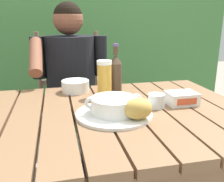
{
  "coord_description": "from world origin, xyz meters",
  "views": [
    {
      "loc": [
        -0.24,
        -0.93,
        1.12
      ],
      "look_at": [
        -0.02,
        0.05,
        0.83
      ],
      "focal_mm": 39.53,
      "sensor_mm": 36.0,
      "label": 1
    }
  ],
  "objects_px": {
    "water_glass_small": "(156,101)",
    "table_knife": "(145,103)",
    "serving_plate": "(114,114)",
    "diner_bowl": "(76,86)",
    "person_eating": "(71,83)",
    "soup_bowl": "(114,105)",
    "bread_roll": "(138,109)",
    "beer_bottle": "(116,73)",
    "chair_near_diner": "(71,106)",
    "beer_glass": "(104,78)",
    "butter_tub": "(182,98)"
  },
  "relations": [
    {
      "from": "bread_roll",
      "to": "beer_bottle",
      "type": "distance_m",
      "value": 0.41
    },
    {
      "from": "person_eating",
      "to": "serving_plate",
      "type": "height_order",
      "value": "person_eating"
    },
    {
      "from": "chair_near_diner",
      "to": "soup_bowl",
      "type": "relative_size",
      "value": 4.52
    },
    {
      "from": "serving_plate",
      "to": "soup_bowl",
      "type": "bearing_deg",
      "value": -75.96
    },
    {
      "from": "water_glass_small",
      "to": "table_knife",
      "type": "height_order",
      "value": "water_glass_small"
    },
    {
      "from": "person_eating",
      "to": "water_glass_small",
      "type": "xyz_separation_m",
      "value": [
        0.32,
        -0.66,
        0.07
      ]
    },
    {
      "from": "beer_glass",
      "to": "serving_plate",
      "type": "bearing_deg",
      "value": -93.04
    },
    {
      "from": "person_eating",
      "to": "bread_roll",
      "type": "bearing_deg",
      "value": -76.33
    },
    {
      "from": "butter_tub",
      "to": "table_knife",
      "type": "relative_size",
      "value": 0.77
    },
    {
      "from": "butter_tub",
      "to": "chair_near_diner",
      "type": "bearing_deg",
      "value": 117.62
    },
    {
      "from": "person_eating",
      "to": "beer_bottle",
      "type": "distance_m",
      "value": 0.46
    },
    {
      "from": "serving_plate",
      "to": "table_knife",
      "type": "height_order",
      "value": "serving_plate"
    },
    {
      "from": "person_eating",
      "to": "bread_roll",
      "type": "xyz_separation_m",
      "value": [
        0.19,
        -0.79,
        0.09
      ]
    },
    {
      "from": "chair_near_diner",
      "to": "water_glass_small",
      "type": "relative_size",
      "value": 14.45
    },
    {
      "from": "soup_bowl",
      "to": "bread_roll",
      "type": "height_order",
      "value": "bread_roll"
    },
    {
      "from": "person_eating",
      "to": "table_knife",
      "type": "relative_size",
      "value": 7.32
    },
    {
      "from": "water_glass_small",
      "to": "diner_bowl",
      "type": "xyz_separation_m",
      "value": [
        -0.31,
        0.32,
        0.0
      ]
    },
    {
      "from": "person_eating",
      "to": "beer_glass",
      "type": "xyz_separation_m",
      "value": [
        0.13,
        -0.45,
        0.12
      ]
    },
    {
      "from": "butter_tub",
      "to": "table_knife",
      "type": "distance_m",
      "value": 0.16
    },
    {
      "from": "serving_plate",
      "to": "soup_bowl",
      "type": "distance_m",
      "value": 0.04
    },
    {
      "from": "beer_bottle",
      "to": "water_glass_small",
      "type": "xyz_separation_m",
      "value": [
        0.11,
        -0.27,
        -0.07
      ]
    },
    {
      "from": "beer_glass",
      "to": "soup_bowl",
      "type": "bearing_deg",
      "value": -93.04
    },
    {
      "from": "beer_glass",
      "to": "beer_bottle",
      "type": "bearing_deg",
      "value": 41.12
    },
    {
      "from": "serving_plate",
      "to": "butter_tub",
      "type": "relative_size",
      "value": 2.31
    },
    {
      "from": "serving_plate",
      "to": "table_knife",
      "type": "xyz_separation_m",
      "value": [
        0.17,
        0.11,
        -0.0
      ]
    },
    {
      "from": "table_knife",
      "to": "diner_bowl",
      "type": "xyz_separation_m",
      "value": [
        -0.28,
        0.26,
        0.03
      ]
    },
    {
      "from": "butter_tub",
      "to": "table_knife",
      "type": "bearing_deg",
      "value": 164.38
    },
    {
      "from": "soup_bowl",
      "to": "beer_bottle",
      "type": "relative_size",
      "value": 0.93
    },
    {
      "from": "bread_roll",
      "to": "butter_tub",
      "type": "xyz_separation_m",
      "value": [
        0.25,
        0.15,
        -0.02
      ]
    },
    {
      "from": "beer_bottle",
      "to": "table_knife",
      "type": "bearing_deg",
      "value": -69.32
    },
    {
      "from": "chair_near_diner",
      "to": "soup_bowl",
      "type": "xyz_separation_m",
      "value": [
        0.12,
        -0.9,
        0.31
      ]
    },
    {
      "from": "beer_glass",
      "to": "table_knife",
      "type": "height_order",
      "value": "beer_glass"
    },
    {
      "from": "soup_bowl",
      "to": "chair_near_diner",
      "type": "bearing_deg",
      "value": 97.44
    },
    {
      "from": "person_eating",
      "to": "soup_bowl",
      "type": "distance_m",
      "value": 0.72
    },
    {
      "from": "bread_roll",
      "to": "butter_tub",
      "type": "bearing_deg",
      "value": 30.06
    },
    {
      "from": "chair_near_diner",
      "to": "water_glass_small",
      "type": "distance_m",
      "value": 0.96
    },
    {
      "from": "beer_bottle",
      "to": "butter_tub",
      "type": "height_order",
      "value": "beer_bottle"
    },
    {
      "from": "water_glass_small",
      "to": "serving_plate",
      "type": "bearing_deg",
      "value": -166.57
    },
    {
      "from": "bread_roll",
      "to": "beer_bottle",
      "type": "bearing_deg",
      "value": 87.96
    },
    {
      "from": "beer_bottle",
      "to": "diner_bowl",
      "type": "relative_size",
      "value": 1.74
    },
    {
      "from": "soup_bowl",
      "to": "water_glass_small",
      "type": "distance_m",
      "value": 0.2
    },
    {
      "from": "butter_tub",
      "to": "beer_bottle",
      "type": "bearing_deg",
      "value": 132.51
    },
    {
      "from": "chair_near_diner",
      "to": "diner_bowl",
      "type": "distance_m",
      "value": 0.61
    },
    {
      "from": "person_eating",
      "to": "water_glass_small",
      "type": "height_order",
      "value": "person_eating"
    },
    {
      "from": "bread_roll",
      "to": "beer_glass",
      "type": "bearing_deg",
      "value": 99.48
    },
    {
      "from": "beer_bottle",
      "to": "water_glass_small",
      "type": "height_order",
      "value": "beer_bottle"
    },
    {
      "from": "serving_plate",
      "to": "diner_bowl",
      "type": "relative_size",
      "value": 2.12
    },
    {
      "from": "soup_bowl",
      "to": "butter_tub",
      "type": "xyz_separation_m",
      "value": [
        0.32,
        0.06,
        -0.02
      ]
    },
    {
      "from": "serving_plate",
      "to": "beer_bottle",
      "type": "xyz_separation_m",
      "value": [
        0.09,
        0.32,
        0.09
      ]
    },
    {
      "from": "person_eating",
      "to": "beer_glass",
      "type": "bearing_deg",
      "value": -73.22
    }
  ]
}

